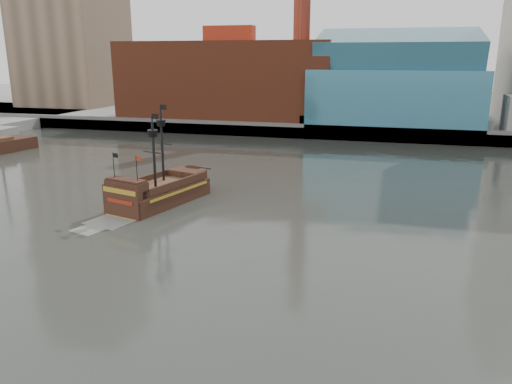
% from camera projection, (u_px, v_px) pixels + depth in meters
% --- Properties ---
extents(ground, '(400.00, 400.00, 0.00)m').
position_uv_depth(ground, '(204.00, 303.00, 29.93)').
color(ground, '#242722').
rests_on(ground, ground).
extents(promenade_far, '(220.00, 60.00, 2.00)m').
position_uv_depth(promenade_far, '(348.00, 115.00, 115.23)').
color(promenade_far, slate).
rests_on(promenade_far, ground).
extents(seawall, '(220.00, 1.00, 2.60)m').
position_uv_depth(seawall, '(332.00, 132.00, 87.71)').
color(seawall, '#4C4C49').
rests_on(seawall, ground).
extents(skyline, '(149.00, 45.00, 62.00)m').
position_uv_depth(skyline, '(376.00, 3.00, 100.77)').
color(skyline, brown).
rests_on(skyline, promenade_far).
extents(pirate_ship, '(7.59, 14.47, 10.39)m').
position_uv_depth(pirate_ship, '(159.00, 194.00, 49.82)').
color(pirate_ship, black).
rests_on(pirate_ship, ground).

